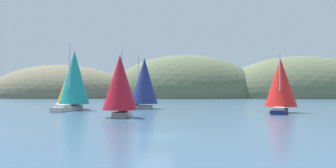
% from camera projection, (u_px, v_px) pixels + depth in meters
% --- Properties ---
extents(ground_plane, '(360.00, 360.00, 0.00)m').
position_uv_depth(ground_plane, '(154.00, 136.00, 25.00)').
color(ground_plane, '#385670').
extents(headland_center, '(73.48, 44.00, 40.87)m').
position_uv_depth(headland_center, '(185.00, 98.00, 159.76)').
color(headland_center, '#5B6647').
rests_on(headland_center, ground_plane).
extents(headland_right, '(79.70, 44.00, 39.38)m').
position_uv_depth(headland_right, '(302.00, 98.00, 158.07)').
color(headland_right, '#5B6647').
rests_on(headland_right, ground_plane).
extents(headland_left, '(71.29, 44.00, 31.61)m').
position_uv_depth(headland_left, '(60.00, 98.00, 161.60)').
color(headland_left, '#6B664C').
rests_on(headland_left, ground_plane).
extents(sailboat_orange_sail, '(8.81, 9.99, 10.31)m').
position_uv_depth(sailboat_orange_sail, '(72.00, 84.00, 62.70)').
color(sailboat_orange_sail, white).
rests_on(sailboat_orange_sail, ground_plane).
extents(sailboat_teal_sail, '(5.84, 9.47, 11.46)m').
position_uv_depth(sailboat_teal_sail, '(74.00, 79.00, 58.10)').
color(sailboat_teal_sail, '#B7B2A8').
rests_on(sailboat_teal_sail, ground_plane).
extents(sailboat_navy_sail, '(8.60, 7.60, 10.06)m').
position_uv_depth(sailboat_navy_sail, '(144.00, 82.00, 62.95)').
color(sailboat_navy_sail, white).
rests_on(sailboat_navy_sail, ground_plane).
extents(sailboat_crimson_sail, '(4.49, 7.16, 8.79)m').
position_uv_depth(sailboat_crimson_sail, '(120.00, 84.00, 42.45)').
color(sailboat_crimson_sail, '#B7B2A8').
rests_on(sailboat_crimson_sail, ground_plane).
extents(sailboat_red_spinnaker, '(6.31, 9.04, 9.16)m').
position_uv_depth(sailboat_red_spinnaker, '(281.00, 84.00, 51.99)').
color(sailboat_red_spinnaker, '#191E4C').
rests_on(sailboat_red_spinnaker, ground_plane).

